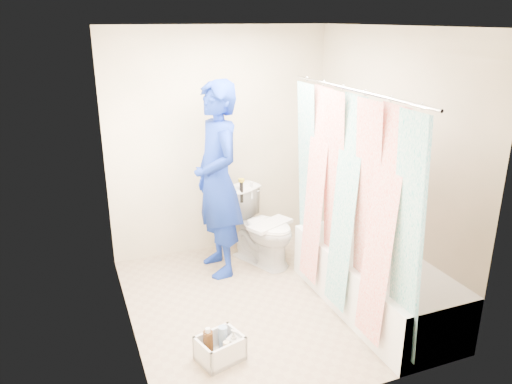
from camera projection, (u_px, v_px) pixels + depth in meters
name	position (u px, v px, depth m)	size (l,w,h in m)	color
floor	(266.00, 302.00, 4.57)	(2.60, 2.60, 0.00)	gray
ceiling	(268.00, 26.00, 3.77)	(2.40, 2.60, 0.02)	white
wall_back	(220.00, 143.00, 5.31)	(2.40, 0.02, 2.40)	beige
wall_front	(350.00, 238.00, 3.03)	(2.40, 0.02, 2.40)	beige
wall_left	(121.00, 195.00, 3.76)	(0.02, 2.60, 2.40)	beige
wall_right	(387.00, 163.00, 4.59)	(0.02, 2.60, 2.40)	beige
bathtub	(374.00, 280.00, 4.40)	(0.70, 1.75, 0.50)	white
curtain_rod	(354.00, 90.00, 3.73)	(0.02, 0.02, 1.90)	silver
shower_curtain	(346.00, 206.00, 4.04)	(0.06, 1.75, 1.80)	white
toilet	(261.00, 227.00, 5.21)	(0.44, 0.77, 0.79)	white
tank_lid	(270.00, 224.00, 5.10)	(0.48, 0.21, 0.04)	white
tank_internals	(244.00, 189.00, 5.19)	(0.18, 0.11, 0.26)	black
plumber	(217.00, 180.00, 4.84)	(0.70, 0.46, 1.93)	#0E1490
cleaning_caddy	(221.00, 348.00, 3.78)	(0.38, 0.34, 0.25)	silver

